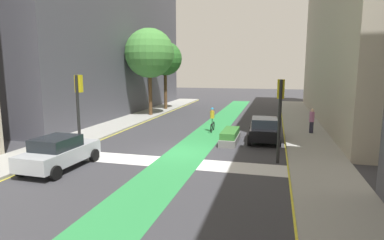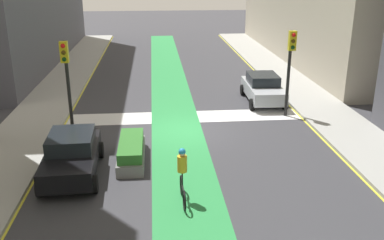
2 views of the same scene
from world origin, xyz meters
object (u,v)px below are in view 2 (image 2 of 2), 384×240
(traffic_signal_near_right, at_px, (66,69))
(car_silver_left_near, at_px, (263,88))
(cyclist_in_lane, at_px, (182,174))
(car_black_right_far, at_px, (72,154))
(median_planter, at_px, (131,151))
(traffic_signal_near_left, at_px, (290,58))

(traffic_signal_near_right, height_order, car_silver_left_near, traffic_signal_near_right)
(cyclist_in_lane, bearing_deg, car_silver_left_near, -116.48)
(car_black_right_far, height_order, car_silver_left_near, same)
(car_black_right_far, distance_m, median_planter, 2.38)
(car_silver_left_near, xyz_separation_m, median_planter, (7.17, 7.42, -0.40))
(traffic_signal_near_right, relative_size, car_silver_left_near, 0.99)
(car_silver_left_near, distance_m, median_planter, 10.32)
(car_silver_left_near, height_order, cyclist_in_lane, cyclist_in_lane)
(traffic_signal_near_right, bearing_deg, cyclist_in_lane, 124.19)
(traffic_signal_near_right, distance_m, cyclist_in_lane, 8.75)
(car_silver_left_near, relative_size, median_planter, 1.33)
(car_black_right_far, relative_size, cyclist_in_lane, 2.30)
(traffic_signal_near_left, height_order, cyclist_in_lane, traffic_signal_near_left)
(traffic_signal_near_right, height_order, cyclist_in_lane, traffic_signal_near_right)
(traffic_signal_near_right, xyz_separation_m, median_planter, (-2.97, 3.72, -2.56))
(traffic_signal_near_right, xyz_separation_m, traffic_signal_near_left, (-10.73, -1.02, 0.12))
(traffic_signal_near_left, height_order, car_silver_left_near, traffic_signal_near_left)
(traffic_signal_near_right, bearing_deg, median_planter, 128.62)
(traffic_signal_near_left, bearing_deg, cyclist_in_lane, 53.60)
(car_black_right_far, xyz_separation_m, median_planter, (-2.11, -1.03, -0.40))
(cyclist_in_lane, bearing_deg, median_planter, -61.37)
(car_black_right_far, distance_m, car_silver_left_near, 12.54)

